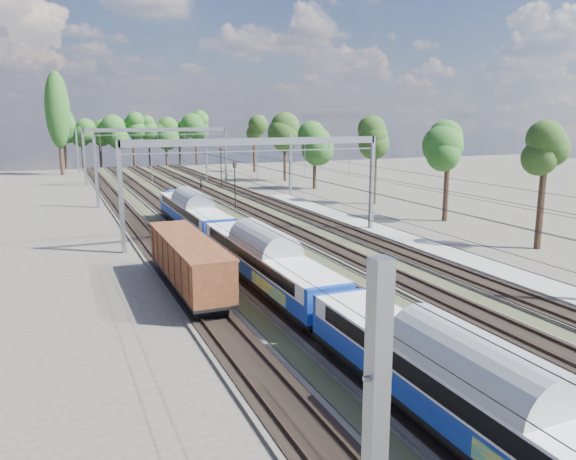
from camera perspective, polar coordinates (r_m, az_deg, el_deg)
name	(u,v)px	position (r m, az deg, el deg)	size (l,w,h in m)	color
ground	(512,390)	(25.16, 21.80, -14.83)	(220.00, 220.00, 0.00)	#47423A
track_bed	(213,213)	(63.78, -7.65, 1.70)	(21.00, 130.00, 0.34)	#47423A
platform	(440,251)	(46.86, 15.23, -2.09)	(3.00, 70.00, 0.30)	gray
catenary	(197,153)	(70.54, -9.19, 7.73)	(25.65, 130.00, 9.00)	gray
tree_belt	(181,130)	(109.05, -10.83, 9.95)	(39.35, 101.74, 11.70)	black
poplar	(58,111)	(113.72, -22.37, 11.16)	(4.40, 4.40, 19.04)	black
emu_train	(266,255)	(34.91, -2.20, -2.57)	(2.72, 57.60, 3.98)	black
freight_boxcar	(188,261)	(35.47, -10.10, -3.09)	(2.63, 12.71, 3.28)	black
worker	(201,184)	(85.81, -8.81, 4.61)	(0.57, 0.37, 1.56)	black
signal_near	(235,180)	(65.54, -5.42, 5.09)	(0.40, 0.37, 5.68)	black
signal_far	(221,163)	(86.14, -6.83, 6.79)	(0.40, 0.36, 6.18)	black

